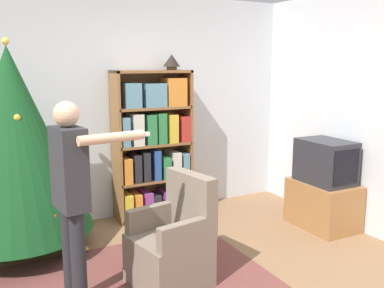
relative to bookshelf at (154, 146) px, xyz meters
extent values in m
cube|color=silver|center=(-0.35, 0.25, 0.44)|extent=(8.00, 0.10, 2.60)
cube|color=brown|center=(-0.45, 0.01, 0.01)|extent=(0.03, 0.33, 1.74)
cube|color=brown|center=(0.43, 0.01, 0.01)|extent=(0.03, 0.33, 1.74)
cube|color=brown|center=(-0.01, 0.01, 0.86)|extent=(0.91, 0.33, 0.03)
cube|color=brown|center=(-0.01, 0.17, 0.01)|extent=(0.91, 0.01, 1.74)
cube|color=brown|center=(-0.01, 0.01, -0.83)|extent=(0.88, 0.33, 0.03)
cube|color=gold|center=(-0.37, -0.04, -0.67)|extent=(0.10, 0.24, 0.29)
cube|color=orange|center=(-0.25, -0.03, -0.67)|extent=(0.08, 0.25, 0.28)
cube|color=#843889|center=(-0.12, 0.00, -0.67)|extent=(0.10, 0.31, 0.28)
cube|color=#232328|center=(-0.02, -0.03, -0.70)|extent=(0.10, 0.25, 0.24)
cube|color=#843889|center=(0.12, -0.01, -0.69)|extent=(0.07, 0.30, 0.26)
cube|color=#5B899E|center=(0.22, 0.00, -0.64)|extent=(0.08, 0.30, 0.36)
cube|color=#B22D28|center=(0.35, -0.01, -0.67)|extent=(0.09, 0.29, 0.29)
cube|color=brown|center=(-0.01, 0.01, -0.40)|extent=(0.88, 0.33, 0.03)
cube|color=orange|center=(-0.36, -0.03, -0.24)|extent=(0.09, 0.26, 0.29)
cube|color=#232328|center=(-0.25, -0.02, -0.23)|extent=(0.08, 0.27, 0.32)
cube|color=#232328|center=(-0.14, -0.02, -0.22)|extent=(0.08, 0.28, 0.34)
cube|color=#284C93|center=(-0.01, -0.03, -0.21)|extent=(0.08, 0.26, 0.35)
cube|color=#2D7A42|center=(0.11, 0.00, -0.26)|extent=(0.09, 0.32, 0.26)
cube|color=beige|center=(0.24, 0.00, -0.24)|extent=(0.10, 0.31, 0.30)
cube|color=#5B899E|center=(0.36, 0.00, -0.25)|extent=(0.08, 0.32, 0.28)
cube|color=brown|center=(-0.01, 0.01, 0.02)|extent=(0.88, 0.33, 0.03)
cube|color=#5B899E|center=(-0.38, -0.01, 0.20)|extent=(0.09, 0.29, 0.33)
cube|color=beige|center=(-0.23, -0.02, 0.22)|extent=(0.12, 0.28, 0.36)
cube|color=#2D7A42|center=(-0.07, -0.02, 0.21)|extent=(0.11, 0.28, 0.34)
cube|color=#2D7A42|center=(0.06, -0.04, 0.21)|extent=(0.10, 0.24, 0.35)
cube|color=gold|center=(0.20, 0.00, 0.20)|extent=(0.11, 0.31, 0.33)
cube|color=#B22D28|center=(0.36, -0.01, 0.19)|extent=(0.11, 0.30, 0.30)
cube|color=brown|center=(-0.01, 0.01, 0.45)|extent=(0.88, 0.33, 0.03)
cube|color=#5B899E|center=(-0.28, -0.03, 0.60)|extent=(0.18, 0.26, 0.28)
cube|color=#5B899E|center=(-0.01, -0.02, 0.60)|extent=(0.25, 0.28, 0.27)
cube|color=orange|center=(0.25, -0.02, 0.63)|extent=(0.23, 0.27, 0.32)
cube|color=#996638|center=(1.55, -1.18, -0.60)|extent=(0.51, 0.73, 0.51)
cube|color=#28282D|center=(1.55, -1.18, -0.11)|extent=(0.42, 0.59, 0.48)
cube|color=black|center=(1.55, -1.48, -0.11)|extent=(0.35, 0.01, 0.37)
cube|color=white|center=(1.40, -1.39, -0.34)|extent=(0.04, 0.12, 0.02)
cylinder|color=#4C3323|center=(-1.54, -0.32, -0.81)|extent=(0.36, 0.36, 0.10)
cylinder|color=brown|center=(-1.54, -0.32, -0.70)|extent=(0.08, 0.08, 0.12)
cone|color=#14471E|center=(-1.54, -0.32, 0.24)|extent=(1.40, 1.40, 1.76)
sphere|color=gold|center=(-1.51, -0.56, 0.48)|extent=(0.06, 0.06, 0.06)
sphere|color=red|center=(-1.54, -0.22, 0.85)|extent=(0.07, 0.07, 0.07)
sphere|color=red|center=(-1.30, -0.83, -0.38)|extent=(0.06, 0.06, 0.06)
sphere|color=#335BB2|center=(-1.54, -0.14, 0.64)|extent=(0.05, 0.05, 0.05)
sphere|color=#E5CC4C|center=(-1.54, -0.32, 1.15)|extent=(0.07, 0.07, 0.07)
cube|color=#7A6B5B|center=(-0.51, -1.57, -0.65)|extent=(0.65, 0.65, 0.42)
cube|color=#7A6B5B|center=(-0.29, -1.53, -0.19)|extent=(0.22, 0.57, 0.50)
cube|color=#7A6B5B|center=(-0.56, -1.33, -0.34)|extent=(0.51, 0.17, 0.20)
cube|color=#7A6B5B|center=(-0.47, -1.80, -0.34)|extent=(0.51, 0.17, 0.20)
cylinder|color=#232328|center=(-1.29, -1.50, -0.47)|extent=(0.11, 0.11, 0.79)
cylinder|color=#232328|center=(-1.27, -1.67, -0.47)|extent=(0.11, 0.11, 0.79)
cube|color=#2D2D33|center=(-1.28, -1.59, 0.22)|extent=(0.22, 0.34, 0.59)
cylinder|color=#DBAD89|center=(-1.31, -1.39, 0.19)|extent=(0.07, 0.07, 0.47)
cylinder|color=#DBAD89|center=(-1.01, -1.75, 0.45)|extent=(0.49, 0.14, 0.07)
cube|color=white|center=(-0.78, -1.71, 0.45)|extent=(0.11, 0.05, 0.03)
sphere|color=#DBAD89|center=(-1.28, -1.59, 0.61)|extent=(0.18, 0.18, 0.18)
cylinder|color=#473828|center=(0.24, 0.01, 0.90)|extent=(0.12, 0.12, 0.04)
cone|color=black|center=(0.24, 0.01, 0.99)|extent=(0.20, 0.20, 0.14)
cube|color=#232328|center=(-1.08, -0.61, -0.85)|extent=(0.20, 0.18, 0.03)
cube|color=gold|center=(-1.07, -0.61, -0.82)|extent=(0.21, 0.18, 0.02)
cube|color=#5B899E|center=(-1.07, -0.61, -0.80)|extent=(0.16, 0.11, 0.03)
camera|label=1|loc=(-1.84, -4.59, 0.95)|focal=40.00mm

